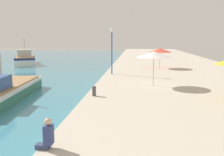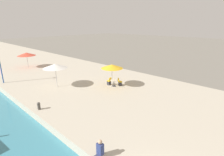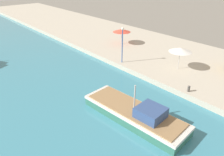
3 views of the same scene
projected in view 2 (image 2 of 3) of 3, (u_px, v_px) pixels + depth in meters
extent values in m
cube|color=#BCB29E|center=(19.00, 60.00, 36.40)|extent=(16.00, 90.00, 0.65)
cylinder|color=#B7B7B7|center=(112.00, 77.00, 19.68)|extent=(0.06, 0.06, 2.29)
cone|color=yellow|center=(112.00, 66.00, 19.32)|extent=(2.44, 2.44, 0.43)
cylinder|color=#B7B7B7|center=(56.00, 77.00, 19.63)|extent=(0.06, 0.06, 2.32)
cone|color=white|center=(55.00, 66.00, 19.25)|extent=(2.66, 2.66, 0.47)
cylinder|color=#B7B7B7|center=(27.00, 61.00, 28.42)|extent=(0.06, 0.06, 2.07)
cone|color=#E04C38|center=(26.00, 54.00, 28.09)|extent=(2.82, 2.82, 0.49)
cylinder|color=#333338|center=(114.00, 86.00, 20.07)|extent=(0.44, 0.44, 0.04)
cylinder|color=#333338|center=(114.00, 83.00, 19.97)|extent=(0.08, 0.08, 0.70)
cylinder|color=beige|center=(114.00, 80.00, 19.86)|extent=(0.80, 0.80, 0.04)
cube|color=#2D2D33|center=(120.00, 84.00, 20.20)|extent=(0.47, 0.47, 0.45)
cube|color=gold|center=(120.00, 82.00, 20.13)|extent=(0.55, 0.55, 0.06)
cube|color=gold|center=(118.00, 80.00, 20.01)|extent=(0.26, 0.37, 0.40)
cube|color=#2D2D33|center=(109.00, 83.00, 20.47)|extent=(0.36, 0.36, 0.45)
cube|color=gold|center=(109.00, 81.00, 20.39)|extent=(0.42, 0.42, 0.06)
cube|color=gold|center=(110.00, 79.00, 20.20)|extent=(0.40, 0.08, 0.40)
cube|color=navy|center=(100.00, 149.00, 9.33)|extent=(0.26, 0.36, 0.66)
sphere|color=tan|center=(100.00, 142.00, 9.20)|extent=(0.24, 0.24, 0.24)
cylinder|color=#4C4742|center=(39.00, 107.00, 14.59)|extent=(0.24, 0.24, 0.45)
sphere|color=#4C4742|center=(39.00, 104.00, 14.50)|extent=(0.26, 0.26, 0.26)
cylinder|color=#28519E|center=(0.00, 66.00, 20.58)|extent=(0.12, 0.12, 4.20)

